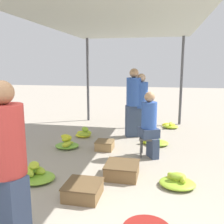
{
  "coord_description": "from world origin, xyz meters",
  "views": [
    {
      "loc": [
        0.92,
        -1.57,
        1.79
      ],
      "look_at": [
        0.0,
        2.97,
        0.93
      ],
      "focal_mm": 40.0,
      "sensor_mm": 36.0,
      "label": 1
    }
  ],
  "objects_px": {
    "stool": "(148,141)",
    "vendor_seated": "(150,124)",
    "shopper_walking_mid": "(134,102)",
    "banana_pile_right_1": "(154,141)",
    "banana_pile_left_2": "(67,143)",
    "banana_pile_left_0": "(84,134)",
    "banana_pile_right_0": "(170,126)",
    "banana_pile_right_2": "(178,181)",
    "shopper_walking_far": "(141,104)",
    "vendor_foreground": "(8,165)",
    "crate_mid": "(83,190)",
    "crate_far": "(105,145)",
    "banana_pile_left_1": "(34,175)",
    "crate_near": "(122,170)"
  },
  "relations": [
    {
      "from": "vendor_foreground",
      "to": "stool",
      "type": "height_order",
      "value": "vendor_foreground"
    },
    {
      "from": "stool",
      "to": "crate_far",
      "type": "height_order",
      "value": "stool"
    },
    {
      "from": "banana_pile_left_1",
      "to": "crate_near",
      "type": "relative_size",
      "value": 1.11
    },
    {
      "from": "banana_pile_right_0",
      "to": "banana_pile_right_2",
      "type": "bearing_deg",
      "value": -89.62
    },
    {
      "from": "banana_pile_left_0",
      "to": "shopper_walking_far",
      "type": "bearing_deg",
      "value": 15.6
    },
    {
      "from": "vendor_seated",
      "to": "banana_pile_right_1",
      "type": "xyz_separation_m",
      "value": [
        0.08,
        0.81,
        -0.6
      ]
    },
    {
      "from": "crate_mid",
      "to": "shopper_walking_mid",
      "type": "bearing_deg",
      "value": 84.25
    },
    {
      "from": "vendor_seated",
      "to": "crate_far",
      "type": "xyz_separation_m",
      "value": [
        -0.96,
        0.23,
        -0.58
      ]
    },
    {
      "from": "vendor_foreground",
      "to": "banana_pile_left_2",
      "type": "height_order",
      "value": "vendor_foreground"
    },
    {
      "from": "vendor_seated",
      "to": "crate_far",
      "type": "relative_size",
      "value": 3.45
    },
    {
      "from": "shopper_walking_far",
      "to": "crate_far",
      "type": "bearing_deg",
      "value": -118.14
    },
    {
      "from": "crate_mid",
      "to": "shopper_walking_far",
      "type": "distance_m",
      "value": 3.36
    },
    {
      "from": "vendor_seated",
      "to": "crate_mid",
      "type": "height_order",
      "value": "vendor_seated"
    },
    {
      "from": "banana_pile_left_0",
      "to": "banana_pile_left_1",
      "type": "relative_size",
      "value": 0.79
    },
    {
      "from": "banana_pile_right_1",
      "to": "banana_pile_left_2",
      "type": "bearing_deg",
      "value": -161.11
    },
    {
      "from": "banana_pile_right_0",
      "to": "shopper_walking_far",
      "type": "bearing_deg",
      "value": -127.48
    },
    {
      "from": "banana_pile_left_2",
      "to": "crate_mid",
      "type": "xyz_separation_m",
      "value": [
        1.0,
        -1.94,
        0.0
      ]
    },
    {
      "from": "banana_pile_left_0",
      "to": "crate_mid",
      "type": "distance_m",
      "value": 2.99
    },
    {
      "from": "banana_pile_left_0",
      "to": "crate_far",
      "type": "distance_m",
      "value": 1.12
    },
    {
      "from": "banana_pile_right_0",
      "to": "shopper_walking_mid",
      "type": "height_order",
      "value": "shopper_walking_mid"
    },
    {
      "from": "vendor_foreground",
      "to": "banana_pile_right_0",
      "type": "xyz_separation_m",
      "value": [
        1.66,
        5.3,
        -0.79
      ]
    },
    {
      "from": "banana_pile_left_1",
      "to": "crate_mid",
      "type": "xyz_separation_m",
      "value": [
        0.91,
        -0.32,
        0.01
      ]
    },
    {
      "from": "banana_pile_left_0",
      "to": "vendor_seated",
      "type": "bearing_deg",
      "value": -32.09
    },
    {
      "from": "vendor_seated",
      "to": "crate_near",
      "type": "xyz_separation_m",
      "value": [
        -0.38,
        -1.03,
        -0.56
      ]
    },
    {
      "from": "shopper_walking_mid",
      "to": "banana_pile_left_0",
      "type": "bearing_deg",
      "value": -165.35
    },
    {
      "from": "banana_pile_right_2",
      "to": "shopper_walking_mid",
      "type": "bearing_deg",
      "value": 110.86
    },
    {
      "from": "shopper_walking_mid",
      "to": "banana_pile_right_0",
      "type": "bearing_deg",
      "value": 48.64
    },
    {
      "from": "banana_pile_right_1",
      "to": "crate_near",
      "type": "height_order",
      "value": "crate_near"
    },
    {
      "from": "vendor_seated",
      "to": "shopper_walking_mid",
      "type": "distance_m",
      "value": 1.49
    },
    {
      "from": "stool",
      "to": "shopper_walking_mid",
      "type": "height_order",
      "value": "shopper_walking_mid"
    },
    {
      "from": "banana_pile_left_2",
      "to": "banana_pile_right_2",
      "type": "height_order",
      "value": "banana_pile_left_2"
    },
    {
      "from": "banana_pile_right_1",
      "to": "crate_mid",
      "type": "xyz_separation_m",
      "value": [
        -0.88,
        -2.59,
        0.03
      ]
    },
    {
      "from": "vendor_foreground",
      "to": "shopper_walking_mid",
      "type": "xyz_separation_m",
      "value": [
        0.71,
        4.22,
        0.03
      ]
    },
    {
      "from": "banana_pile_left_1",
      "to": "shopper_walking_mid",
      "type": "distance_m",
      "value": 3.2
    },
    {
      "from": "crate_mid",
      "to": "crate_near",
      "type": "bearing_deg",
      "value": 60.41
    },
    {
      "from": "vendor_seated",
      "to": "banana_pile_left_2",
      "type": "distance_m",
      "value": 1.9
    },
    {
      "from": "vendor_foreground",
      "to": "banana_pile_left_0",
      "type": "distance_m",
      "value": 4.01
    },
    {
      "from": "vendor_foreground",
      "to": "crate_near",
      "type": "bearing_deg",
      "value": 65.7
    },
    {
      "from": "banana_pile_right_0",
      "to": "shopper_walking_mid",
      "type": "bearing_deg",
      "value": -131.36
    },
    {
      "from": "stool",
      "to": "banana_pile_right_1",
      "type": "xyz_separation_m",
      "value": [
        0.1,
        0.8,
        -0.25
      ]
    },
    {
      "from": "vendor_seated",
      "to": "shopper_walking_mid",
      "type": "height_order",
      "value": "shopper_walking_mid"
    },
    {
      "from": "vendor_foreground",
      "to": "banana_pile_left_0",
      "type": "xyz_separation_m",
      "value": [
        -0.52,
        3.9,
        -0.78
      ]
    },
    {
      "from": "vendor_foreground",
      "to": "banana_pile_left_1",
      "type": "bearing_deg",
      "value": 110.87
    },
    {
      "from": "stool",
      "to": "vendor_seated",
      "type": "relative_size",
      "value": 0.31
    },
    {
      "from": "banana_pile_left_1",
      "to": "banana_pile_right_0",
      "type": "relative_size",
      "value": 1.26
    },
    {
      "from": "banana_pile_right_1",
      "to": "banana_pile_right_2",
      "type": "relative_size",
      "value": 1.25
    },
    {
      "from": "banana_pile_left_0",
      "to": "banana_pile_right_0",
      "type": "relative_size",
      "value": 1.0
    },
    {
      "from": "vendor_seated",
      "to": "shopper_walking_far",
      "type": "relative_size",
      "value": 0.81
    },
    {
      "from": "stool",
      "to": "shopper_walking_mid",
      "type": "xyz_separation_m",
      "value": [
        -0.47,
        1.38,
        0.57
      ]
    },
    {
      "from": "shopper_walking_far",
      "to": "banana_pile_right_0",
      "type": "bearing_deg",
      "value": 52.52
    }
  ]
}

